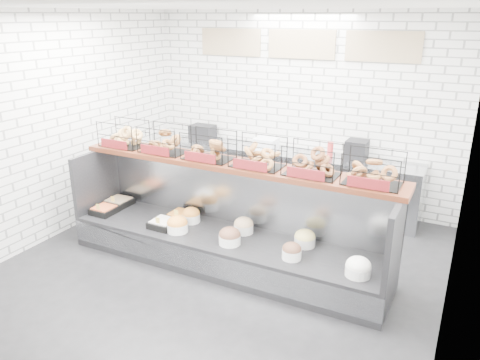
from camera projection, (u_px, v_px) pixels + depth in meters
The scene contains 5 objects.
ground at pixel (213, 275), 5.55m from camera, with size 5.50×5.50×0.00m, color black.
room_shell at pixel (235, 94), 5.37m from camera, with size 5.02×5.51×3.01m.
display_case at pixel (226, 239), 5.73m from camera, with size 4.00×0.90×1.20m.
bagel_shelf at pixel (233, 152), 5.52m from camera, with size 4.10×0.50×0.40m.
prep_counter at pixel (289, 178), 7.44m from camera, with size 4.00×0.60×1.20m.
Camera 1 is at (2.51, -4.17, 2.93)m, focal length 35.00 mm.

